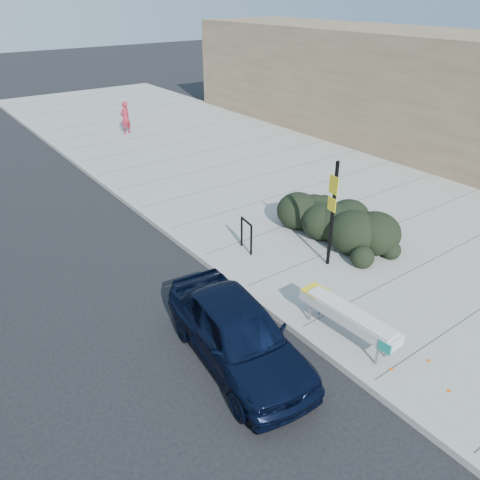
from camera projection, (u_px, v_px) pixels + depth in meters
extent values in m
plane|color=black|center=(299.00, 334.00, 10.36)|extent=(120.00, 120.00, 0.00)
cube|color=gray|center=(318.00, 200.00, 16.80)|extent=(11.20, 50.00, 0.15)
cube|color=#9E9E99|center=(184.00, 244.00, 13.86)|extent=(0.22, 50.00, 0.17)
cylinder|color=gray|center=(377.00, 355.00, 9.22)|extent=(0.05, 0.05, 0.45)
cylinder|color=gray|center=(387.00, 348.00, 9.39)|extent=(0.05, 0.05, 0.45)
cylinder|color=gray|center=(310.00, 312.00, 10.46)|extent=(0.05, 0.05, 0.45)
cylinder|color=gray|center=(320.00, 306.00, 10.64)|extent=(0.05, 0.05, 0.45)
cylinder|color=gray|center=(342.00, 325.00, 9.75)|extent=(0.12, 1.81, 0.04)
cylinder|color=gray|center=(352.00, 319.00, 9.92)|extent=(0.12, 1.81, 0.04)
cube|color=#B2B2B2|center=(348.00, 316.00, 9.76)|extent=(0.58, 2.40, 0.25)
cube|color=yellow|center=(315.00, 290.00, 10.34)|extent=(0.51, 0.50, 0.02)
cube|color=teal|center=(385.00, 347.00, 8.90)|extent=(0.06, 0.27, 0.22)
cylinder|color=black|center=(251.00, 240.00, 12.95)|extent=(0.06, 0.06, 0.91)
cylinder|color=black|center=(242.00, 232.00, 13.41)|extent=(0.06, 0.06, 0.91)
cylinder|color=black|center=(246.00, 222.00, 12.97)|extent=(0.16, 0.59, 0.06)
cube|color=black|center=(332.00, 215.00, 12.04)|extent=(0.08, 0.08, 2.91)
cube|color=yellow|center=(334.00, 185.00, 11.62)|extent=(0.08, 0.33, 0.47)
cube|color=yellow|center=(332.00, 204.00, 11.87)|extent=(0.07, 0.31, 0.36)
ellipsoid|color=black|center=(342.00, 216.00, 13.84)|extent=(2.36, 3.85, 1.35)
imported|color=black|center=(238.00, 333.00, 9.32)|extent=(2.12, 4.26, 1.39)
imported|color=#9F2234|center=(125.00, 118.00, 23.90)|extent=(0.69, 0.58, 1.63)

